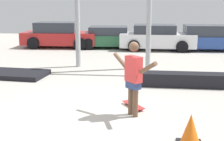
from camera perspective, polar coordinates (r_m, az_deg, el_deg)
The scene contains 10 objects.
ground_plane at distance 7.71m, azimuth -4.21°, elevation -7.71°, with size 36.00×36.00×0.00m, color #B2ADA3.
skateboarder at distance 7.25m, azimuth 3.95°, elevation -0.86°, with size 1.08×1.20×1.77m.
skateboard at distance 8.06m, azimuth 3.91°, elevation -6.31°, with size 0.62×0.78×0.08m.
grind_box at distance 10.20m, azimuth 12.85°, elevation -1.64°, with size 2.79×0.58×0.43m, color black.
manual_pad at distance 11.98m, azimuth -18.78°, elevation -0.55°, with size 2.93×1.34×0.17m, color black.
parked_car_red at distance 18.59m, azimuth -9.61°, elevation 6.38°, with size 4.33×1.97×1.47m.
parked_car_green at distance 18.23m, azimuth -0.29°, elevation 6.10°, with size 4.06×2.21×1.23m.
parked_car_white at distance 17.56m, azimuth 8.19°, elevation 5.96°, with size 4.10×1.90×1.39m.
parked_car_blue at distance 18.06m, azimuth 17.20°, elevation 5.66°, with size 4.35×1.96×1.38m.
traffic_cone at distance 6.13m, azimuth 14.16°, elevation -10.53°, with size 0.48×0.48×0.62m.
Camera 1 is at (1.35, -7.11, 2.67)m, focal length 50.00 mm.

